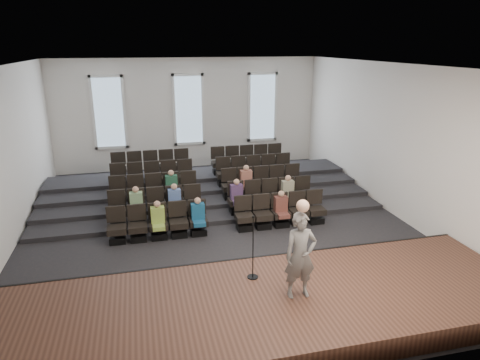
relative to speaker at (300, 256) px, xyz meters
The scene contains 14 objects.
ground 5.42m from the speaker, 98.30° to the left, with size 14.00×14.00×0.00m, color black.
ceiling 6.34m from the speaker, 98.30° to the left, with size 12.00×14.00×0.02m, color white.
wall_back 12.27m from the speaker, 93.54° to the left, with size 12.00×0.04×5.00m, color silver.
wall_front 2.26m from the speaker, 112.28° to the right, with size 12.00×0.04×5.00m, color silver.
wall_left 8.59m from the speaker, 142.62° to the left, with size 0.04×14.00×5.00m, color silver.
wall_right 7.46m from the speaker, 44.52° to the left, with size 0.04×14.00×5.00m, color silver.
stage 1.41m from the speaker, behind, with size 11.80×3.60×0.50m, color #4D2E21.
stage_lip 2.32m from the speaker, 112.24° to the left, with size 11.80×0.06×0.52m, color black.
risers 8.47m from the speaker, 95.17° to the left, with size 11.80×4.80×0.60m.
seating_rows 6.80m from the speaker, 96.41° to the left, with size 6.80×4.70×1.67m.
windows 12.22m from the speaker, 93.56° to the left, with size 8.44×0.10×3.24m.
audience 5.62m from the speaker, 99.30° to the left, with size 5.45×2.64×1.10m.
speaker is the anchor object (origin of this frame).
mic_stand 1.29m from the speaker, 129.25° to the left, with size 0.26×0.26×1.53m.
Camera 1 is at (-2.31, -12.56, 5.62)m, focal length 32.00 mm.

